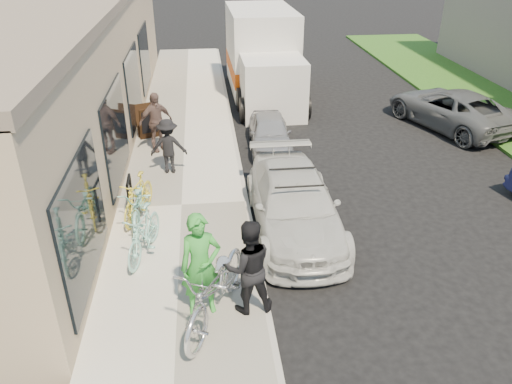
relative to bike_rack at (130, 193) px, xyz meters
name	(u,v)px	position (x,y,z in m)	size (l,w,h in m)	color
ground	(285,283)	(3.11, -2.70, -0.69)	(120.00, 120.00, 0.00)	black
sidewalk	(182,207)	(1.11, 0.30, -0.61)	(3.00, 34.00, 0.15)	beige
curb	(247,204)	(2.66, 0.30, -0.62)	(0.12, 34.00, 0.13)	#A39E95
storefront	(72,72)	(-2.13, 5.29, 1.43)	(3.60, 20.00, 4.22)	tan
bike_rack	(130,193)	(0.00, 0.00, 0.00)	(0.08, 0.64, 0.89)	black
sandwich_board	(148,122)	(0.03, 4.71, -0.02)	(0.81, 0.81, 1.01)	black
sedan_white	(294,204)	(3.61, -0.82, -0.04)	(1.82, 4.45, 1.33)	silver
sedan_silver	(270,132)	(3.70, 3.80, -0.18)	(1.20, 2.99, 1.02)	#A1A2A7
moving_truck	(263,59)	(4.16, 9.31, 0.73)	(2.53, 6.55, 3.20)	silver
far_car_gray	(451,108)	(9.93, 4.98, -0.05)	(2.12, 4.59, 1.28)	#4F5153
tandem_bike	(217,288)	(1.81, -3.67, 0.09)	(0.84, 2.40, 1.26)	silver
woman_rider	(201,265)	(1.57, -3.44, 0.40)	(0.68, 0.45, 1.88)	green
man_standing	(248,267)	(2.35, -3.48, 0.32)	(0.84, 0.65, 1.73)	black
cruiser_bike_a	(144,233)	(0.45, -1.68, -0.03)	(0.48, 1.69, 1.02)	#93DCCA
cruiser_bike_b	(139,204)	(0.24, -0.48, -0.04)	(0.67, 1.91, 1.00)	#93DCCA
cruiser_bike_c	(138,197)	(0.19, -0.15, -0.04)	(0.47, 1.65, 0.99)	yellow
bystander_a	(168,146)	(0.78, 2.15, 0.20)	(0.96, 0.55, 1.48)	black
bystander_b	(156,122)	(0.37, 3.69, 0.33)	(1.02, 0.42, 1.73)	brown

